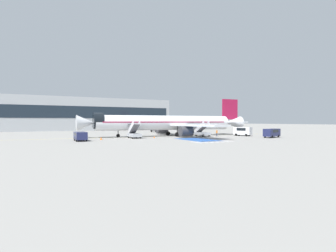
{
  "coord_description": "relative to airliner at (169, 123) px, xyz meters",
  "views": [
    {
      "loc": [
        -28.52,
        -61.19,
        3.84
      ],
      "look_at": [
        0.54,
        -3.58,
        2.7
      ],
      "focal_mm": 28.0,
      "sensor_mm": 36.0,
      "label": 1
    }
  ],
  "objects": [
    {
      "name": "ground_plane",
      "position": [
        -2.39,
        0.41,
        -3.43
      ],
      "size": [
        600.0,
        600.0,
        0.0
      ],
      "primitive_type": "plane",
      "color": "gray"
    },
    {
      "name": "apron_leadline_yellow",
      "position": [
        -0.68,
        0.04,
        -3.43
      ],
      "size": [
        80.09,
        4.58,
        0.01
      ],
      "primitive_type": "cube",
      "rotation": [
        0.0,
        0.0,
        1.52
      ],
      "color": "gold",
      "rests_on": "ground_plane"
    },
    {
      "name": "apron_stand_patch_blue",
      "position": [
        -0.68,
        -14.58,
        -3.43
      ],
      "size": [
        5.71,
        10.99,
        0.01
      ],
      "primitive_type": "cube",
      "color": "#2856A8",
      "rests_on": "ground_plane"
    },
    {
      "name": "apron_walkway_bar_0",
      "position": [
        -4.88,
        -20.69,
        -3.43
      ],
      "size": [
        0.44,
        3.6,
        0.01
      ],
      "primitive_type": "cube",
      "color": "silver",
      "rests_on": "ground_plane"
    },
    {
      "name": "apron_walkway_bar_1",
      "position": [
        -3.68,
        -20.69,
        -3.43
      ],
      "size": [
        0.44,
        3.6,
        0.01
      ],
      "primitive_type": "cube",
      "color": "silver",
      "rests_on": "ground_plane"
    },
    {
      "name": "apron_walkway_bar_2",
      "position": [
        -2.48,
        -20.69,
        -3.43
      ],
      "size": [
        0.44,
        3.6,
        0.01
      ],
      "primitive_type": "cube",
      "color": "silver",
      "rests_on": "ground_plane"
    },
    {
      "name": "apron_walkway_bar_3",
      "position": [
        -1.28,
        -20.69,
        -3.43
      ],
      "size": [
        0.44,
        3.6,
        0.01
      ],
      "primitive_type": "cube",
      "color": "silver",
      "rests_on": "ground_plane"
    },
    {
      "name": "apron_walkway_bar_4",
      "position": [
        -0.08,
        -20.69,
        -3.43
      ],
      "size": [
        0.44,
        3.6,
        0.01
      ],
      "primitive_type": "cube",
      "color": "silver",
      "rests_on": "ground_plane"
    },
    {
      "name": "apron_walkway_bar_5",
      "position": [
        1.12,
        -20.69,
        -3.43
      ],
      "size": [
        0.44,
        3.6,
        0.01
      ],
      "primitive_type": "cube",
      "color": "silver",
      "rests_on": "ground_plane"
    },
    {
      "name": "apron_walkway_bar_6",
      "position": [
        2.32,
        -20.69,
        -3.43
      ],
      "size": [
        0.44,
        3.6,
        0.01
      ],
      "primitive_type": "cube",
      "color": "silver",
      "rests_on": "ground_plane"
    },
    {
      "name": "airliner",
      "position": [
        0.0,
        0.0,
        0.0
      ],
      "size": [
        46.01,
        36.49,
        10.25
      ],
      "rotation": [
        0.0,
        0.0,
        1.52
      ],
      "color": "silver",
      "rests_on": "ground_plane"
    },
    {
      "name": "boarding_stairs_forward",
      "position": [
        -10.86,
        -3.82,
        -2.43
      ],
      "size": [
        2.46,
        5.33,
        4.07
      ],
      "rotation": [
        0.0,
        0.0,
        -0.05
      ],
      "color": "#ADB2BA",
      "rests_on": "ground_plane"
    },
    {
      "name": "boarding_stairs_aft",
      "position": [
        7.21,
        -4.81,
        -2.45
      ],
      "size": [
        2.46,
        5.33,
        3.97
      ],
      "rotation": [
        0.0,
        0.0,
        -0.05
      ],
      "color": "#ADB2BA",
      "rests_on": "ground_plane"
    },
    {
      "name": "fuel_tanker",
      "position": [
        7.87,
        23.97,
        -1.82
      ],
      "size": [
        2.83,
        8.76,
        3.22
      ],
      "rotation": [
        0.0,
        0.0,
        0.02
      ],
      "color": "#38383D",
      "rests_on": "ground_plane"
    },
    {
      "name": "service_van_0",
      "position": [
        -23.19,
        -7.34,
        -2.35
      ],
      "size": [
        2.05,
        4.83,
        1.77
      ],
      "rotation": [
        0.0,
        0.0,
        6.28
      ],
      "color": "#1E234C",
      "rests_on": "ground_plane"
    },
    {
      "name": "service_van_1",
      "position": [
        17.77,
        -8.03,
        -2.05
      ],
      "size": [
        3.74,
        4.91,
        2.33
      ],
      "rotation": [
        0.0,
        0.0,
        0.44
      ],
      "color": "silver",
      "rests_on": "ground_plane"
    },
    {
      "name": "service_van_2",
      "position": [
        18.89,
        -16.61,
        -2.17
      ],
      "size": [
        5.66,
        3.34,
        2.1
      ],
      "rotation": [
        0.0,
        0.0,
        5.01
      ],
      "color": "#1E234C",
      "rests_on": "ground_plane"
    },
    {
      "name": "ground_crew_0",
      "position": [
        0.09,
        -5.27,
        -2.36
      ],
      "size": [
        0.48,
        0.43,
        1.85
      ],
      "rotation": [
        0.0,
        0.0,
        0.6
      ],
      "color": "#2D2D33",
      "rests_on": "ground_plane"
    },
    {
      "name": "ground_crew_1",
      "position": [
        10.96,
        -5.91,
        -2.45
      ],
      "size": [
        0.31,
        0.47,
        1.7
      ],
      "rotation": [
        0.0,
        0.0,
        4.5
      ],
      "color": "#191E38",
      "rests_on": "ground_plane"
    },
    {
      "name": "traffic_cone_0",
      "position": [
        -6.47,
        -5.23,
        -3.19
      ],
      "size": [
        0.42,
        0.42,
        0.47
      ],
      "color": "orange",
      "rests_on": "ground_plane"
    },
    {
      "name": "traffic_cone_1",
      "position": [
        -18.82,
        -5.73,
        -3.13
      ],
      "size": [
        0.55,
        0.55,
        0.61
      ],
      "color": "orange",
      "rests_on": "ground_plane"
    },
    {
      "name": "traffic_cone_2",
      "position": [
        3.85,
        -3.51,
        -3.15
      ],
      "size": [
        0.5,
        0.5,
        0.56
      ],
      "color": "orange",
      "rests_on": "ground_plane"
    },
    {
      "name": "terminal_building",
      "position": [
        -14.25,
        55.85,
        3.48
      ],
      "size": [
        79.51,
        12.1,
        13.82
      ],
      "color": "#9EA3A8",
      "rests_on": "ground_plane"
    }
  ]
}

